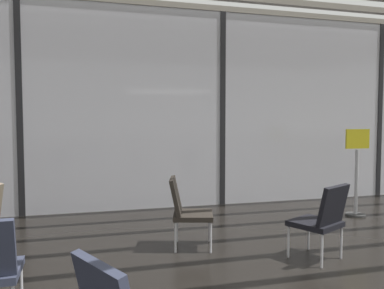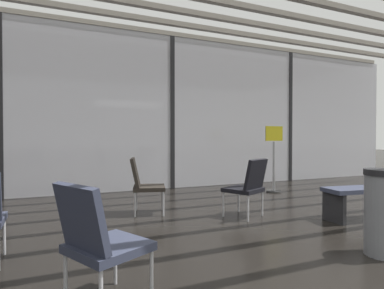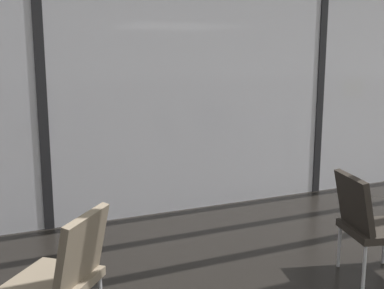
% 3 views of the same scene
% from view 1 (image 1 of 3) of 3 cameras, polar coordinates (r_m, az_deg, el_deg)
% --- Properties ---
extents(glass_curtain_wall, '(14.00, 0.08, 3.58)m').
position_cam_1_polar(glass_curtain_wall, '(7.16, 4.51, 5.28)').
color(glass_curtain_wall, silver).
rests_on(glass_curtain_wall, ground).
extents(window_mullion_0, '(0.10, 0.12, 3.58)m').
position_cam_1_polar(window_mullion_0, '(6.84, -24.45, 5.07)').
color(window_mullion_0, black).
rests_on(window_mullion_0, ground).
extents(window_mullion_1, '(0.10, 0.12, 3.58)m').
position_cam_1_polar(window_mullion_1, '(7.16, 4.51, 5.28)').
color(window_mullion_1, black).
rests_on(window_mullion_1, ground).
extents(window_mullion_2, '(0.10, 0.12, 3.58)m').
position_cam_1_polar(window_mullion_2, '(8.95, 26.22, 4.56)').
color(window_mullion_2, black).
rests_on(window_mullion_2, ground).
extents(parked_airplane, '(11.98, 3.71, 3.71)m').
position_cam_1_polar(parked_airplane, '(11.71, 2.86, 4.88)').
color(parked_airplane, '#B2BCD6').
rests_on(parked_airplane, ground).
extents(lounge_chair_1, '(0.63, 0.60, 0.87)m').
position_cam_1_polar(lounge_chair_1, '(4.77, -0.92, -9.48)').
color(lounge_chair_1, '#28231E').
rests_on(lounge_chair_1, ground).
extents(lounge_chair_3, '(0.66, 0.68, 0.87)m').
position_cam_1_polar(lounge_chair_3, '(4.57, 19.00, -10.25)').
color(lounge_chair_3, black).
rests_on(lounge_chair_3, ground).
extents(info_sign, '(0.44, 0.32, 1.44)m').
position_cam_1_polar(info_sign, '(6.85, 23.50, -4.25)').
color(info_sign, '#333333').
rests_on(info_sign, ground).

